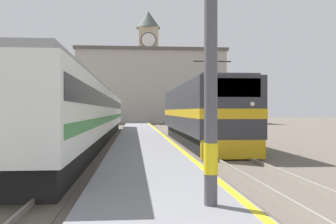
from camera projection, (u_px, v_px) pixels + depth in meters
name	position (u px, v px, depth m)	size (l,w,h in m)	color
ground_plane	(141.00, 136.00, 32.94)	(200.00, 200.00, 0.00)	#60564C
platform	(142.00, 139.00, 27.96)	(3.49, 140.00, 0.31)	slate
rail_track_near	(192.00, 140.00, 28.28)	(2.84, 140.00, 0.16)	#60564C
rail_track_far	(91.00, 141.00, 27.65)	(2.84, 140.00, 0.16)	#60564C
locomotive_train	(198.00, 113.00, 25.50)	(2.92, 18.27, 4.81)	black
passenger_train	(90.00, 113.00, 26.96)	(2.92, 38.12, 3.63)	black
clock_tower	(148.00, 63.00, 75.56)	(4.64, 4.64, 21.40)	tan
station_building	(151.00, 87.00, 68.89)	(25.77, 8.41, 12.80)	#A8A399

